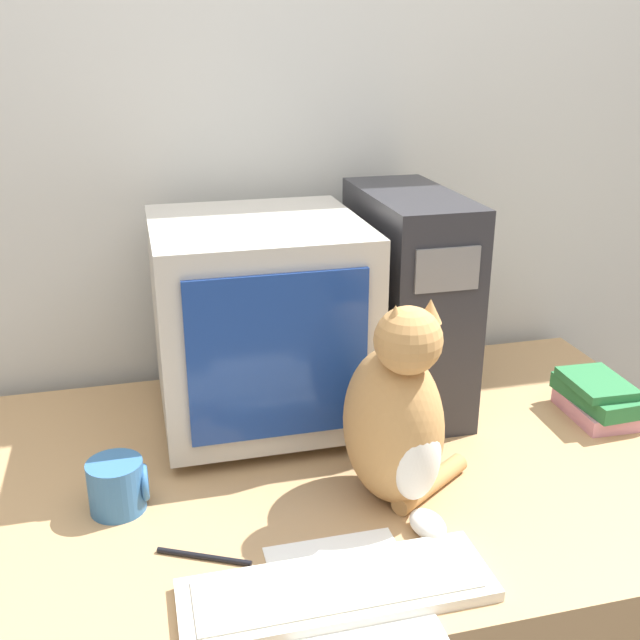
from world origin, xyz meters
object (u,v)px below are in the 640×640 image
at_px(computer_tower, 407,300).
at_px(keyboard, 337,590).
at_px(crt_monitor, 259,321).
at_px(mug, 118,486).
at_px(pen, 204,557).
at_px(cat, 397,420).
at_px(book_stack, 598,398).

bearing_deg(computer_tower, keyboard, -118.51).
bearing_deg(crt_monitor, mug, -138.28).
xyz_separation_m(crt_monitor, computer_tower, (0.32, 0.01, 0.01)).
relative_size(crt_monitor, pen, 3.00).
bearing_deg(keyboard, crt_monitor, 91.05).
distance_m(keyboard, cat, 0.30).
distance_m(computer_tower, keyboard, 0.69).
distance_m(pen, mug, 0.21).
distance_m(cat, pen, 0.38).
height_order(cat, book_stack, cat).
bearing_deg(book_stack, crt_monitor, 166.26).
bearing_deg(book_stack, cat, -160.72).
distance_m(computer_tower, pen, 0.70).
bearing_deg(keyboard, computer_tower, 61.49).
relative_size(computer_tower, mug, 4.58).
relative_size(crt_monitor, cat, 1.14).
distance_m(keyboard, mug, 0.43).
xyz_separation_m(crt_monitor, pen, (-0.17, -0.43, -0.21)).
height_order(pen, mug, mug).
bearing_deg(keyboard, pen, 144.39).
bearing_deg(mug, pen, -53.28).
xyz_separation_m(keyboard, pen, (-0.18, 0.13, -0.01)).
bearing_deg(crt_monitor, computer_tower, 2.63).
bearing_deg(cat, crt_monitor, 104.70).
bearing_deg(crt_monitor, keyboard, -88.95).
bearing_deg(book_stack, mug, -174.59).
relative_size(keyboard, cat, 1.23).
bearing_deg(keyboard, book_stack, 29.79).
height_order(crt_monitor, book_stack, crt_monitor).
bearing_deg(pen, cat, 13.17).
height_order(book_stack, pen, book_stack).
bearing_deg(mug, cat, -10.77).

